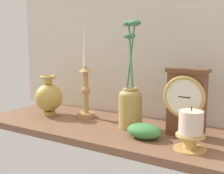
{
  "coord_description": "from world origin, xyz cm",
  "views": [
    {
      "loc": [
        50.21,
        -83.15,
        29.21
      ],
      "look_at": [
        -0.18,
        0.0,
        14.0
      ],
      "focal_mm": 45.32,
      "sensor_mm": 36.0,
      "label": 1
    }
  ],
  "objects": [
    {
      "name": "ivy_sprig",
      "position": [
        15.18,
        -6.15,
        2.3
      ],
      "size": [
        11.13,
        7.79,
        4.61
      ],
      "color": "#3F8543",
      "rests_on": "ground_plane"
    },
    {
      "name": "brass_vase_bulbous",
      "position": [
        -30.32,
        0.17,
        7.39
      ],
      "size": [
        11.19,
        11.19,
        16.21
      ],
      "color": "#B89843",
      "rests_on": "ground_plane"
    },
    {
      "name": "mantel_clock",
      "position": [
        25.24,
        3.05,
        11.16
      ],
      "size": [
        13.02,
        7.23,
        21.38
      ],
      "color": "brown",
      "rests_on": "ground_plane"
    },
    {
      "name": "candlestick_tall_left",
      "position": [
        -15.1,
        4.79,
        13.05
      ],
      "size": [
        7.01,
        7.01,
        38.29
      ],
      "color": "tan",
      "rests_on": "ground_plane"
    },
    {
      "name": "ground_plane",
      "position": [
        0.0,
        0.0,
        -1.2
      ],
      "size": [
        100.0,
        36.0,
        2.4
      ],
      "primitive_type": "cube",
      "color": "brown"
    },
    {
      "name": "pillar_candle_front",
      "position": [
        29.95,
        -8.06,
        5.64
      ],
      "size": [
        8.98,
        8.98,
        12.15
      ],
      "color": "tan",
      "rests_on": "ground_plane"
    },
    {
      "name": "back_wall",
      "position": [
        0.0,
        18.5,
        32.5
      ],
      "size": [
        120.0,
        2.0,
        65.0
      ],
      "primitive_type": "cube",
      "color": "beige",
      "rests_on": "ground_plane"
    },
    {
      "name": "brass_vase_jar",
      "position": [
        6.37,
        1.37,
        9.48
      ],
      "size": [
        8.24,
        8.12,
        36.68
      ],
      "color": "#B0914A",
      "rests_on": "ground_plane"
    }
  ]
}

